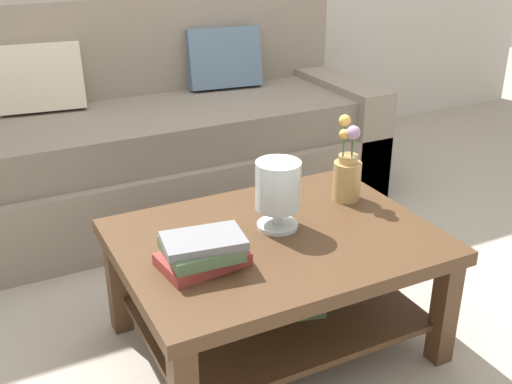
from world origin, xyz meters
name	(u,v)px	position (x,y,z in m)	size (l,w,h in m)	color
ground_plane	(241,285)	(0.00, 0.00, 0.00)	(10.00, 10.00, 0.00)	#ADA393
couch	(156,140)	(-0.04, 0.94, 0.36)	(2.28, 0.90, 1.06)	gray
coffee_table	(276,266)	(-0.06, -0.40, 0.33)	(1.06, 0.79, 0.45)	#4C331E
book_stack_main	(202,251)	(-0.35, -0.47, 0.50)	(0.28, 0.22, 0.11)	#993833
glass_hurricane_vase	(278,189)	(-0.02, -0.35, 0.60)	(0.16, 0.16, 0.24)	silver
flower_pitcher	(347,170)	(0.32, -0.27, 0.57)	(0.11, 0.12, 0.32)	tan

